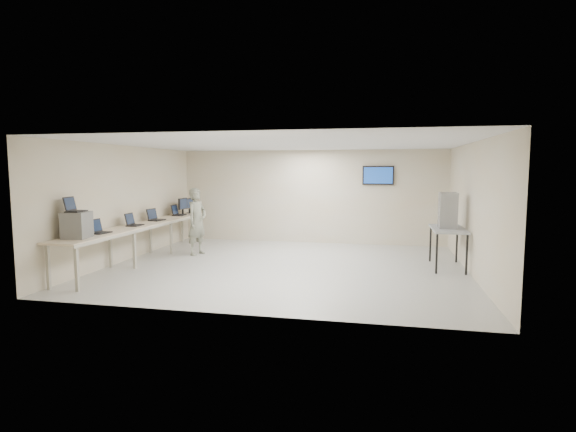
% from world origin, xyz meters
% --- Properties ---
extents(room, '(8.01, 7.01, 2.81)m').
position_xyz_m(room, '(0.03, 0.06, 1.41)').
color(room, '#B5B3A4').
rests_on(room, ground).
extents(workbench, '(0.76, 6.00, 0.90)m').
position_xyz_m(workbench, '(-3.59, 0.00, 0.83)').
color(workbench, beige).
rests_on(workbench, ground).
extents(equipment_box, '(0.51, 0.56, 0.51)m').
position_xyz_m(equipment_box, '(-3.65, -2.33, 1.16)').
color(equipment_box, slate).
rests_on(equipment_box, workbench).
extents(laptop_on_box, '(0.34, 0.40, 0.29)m').
position_xyz_m(laptop_on_box, '(-3.71, -2.33, 1.49)').
color(laptop_on_box, black).
rests_on(laptop_on_box, equipment_box).
extents(laptop_0, '(0.35, 0.41, 0.30)m').
position_xyz_m(laptop_0, '(-3.65, -1.66, 0.98)').
color(laptop_0, black).
rests_on(laptop_0, workbench).
extents(laptop_1, '(0.33, 0.39, 0.30)m').
position_xyz_m(laptop_1, '(-3.63, -0.38, 0.98)').
color(laptop_1, black).
rests_on(laptop_1, workbench).
extents(laptop_2, '(0.38, 0.44, 0.31)m').
position_xyz_m(laptop_2, '(-3.66, 0.73, 0.98)').
color(laptop_2, black).
rests_on(laptop_2, workbench).
extents(laptop_3, '(0.34, 0.41, 0.31)m').
position_xyz_m(laptop_3, '(-3.64, 2.00, 0.98)').
color(laptop_3, black).
rests_on(laptop_3, workbench).
extents(monitor_near, '(0.22, 0.49, 0.48)m').
position_xyz_m(monitor_near, '(-3.60, 2.28, 1.19)').
color(monitor_near, black).
rests_on(monitor_near, workbench).
extents(monitor_far, '(0.20, 0.46, 0.45)m').
position_xyz_m(monitor_far, '(-3.60, 2.75, 1.17)').
color(monitor_far, black).
rests_on(monitor_far, workbench).
extents(soldier, '(0.58, 0.73, 1.74)m').
position_xyz_m(soldier, '(-2.59, 0.96, 0.87)').
color(soldier, '#5B6251').
rests_on(soldier, ground).
extents(side_table, '(0.71, 1.51, 0.91)m').
position_xyz_m(side_table, '(3.60, 0.64, 0.84)').
color(side_table, '#989B9C').
rests_on(side_table, ground).
extents(storage_bins, '(0.38, 0.42, 0.80)m').
position_xyz_m(storage_bins, '(3.58, 0.64, 1.31)').
color(storage_bins, '#979797').
rests_on(storage_bins, side_table).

